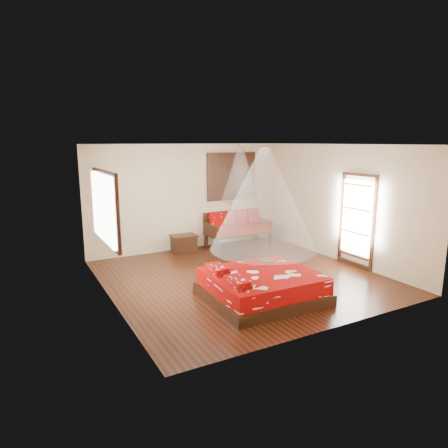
# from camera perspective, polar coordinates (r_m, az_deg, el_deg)

# --- Properties ---
(room) EXTENTS (5.54, 5.54, 2.84)m
(room) POSITION_cam_1_polar(r_m,az_deg,el_deg) (8.31, 2.54, 1.59)
(room) COLOR black
(room) RESTS_ON ground
(bed) EXTENTS (2.04, 1.85, 0.63)m
(bed) POSITION_cam_1_polar(r_m,az_deg,el_deg) (7.46, 5.31, -8.81)
(bed) COLOR black
(bed) RESTS_ON floor
(daybed) EXTENTS (1.81, 0.80, 0.95)m
(daybed) POSITION_cam_1_polar(r_m,az_deg,el_deg) (11.14, 1.91, -0.40)
(daybed) COLOR black
(daybed) RESTS_ON floor
(storage_chest) EXTENTS (0.67, 0.51, 0.45)m
(storage_chest) POSITION_cam_1_polar(r_m,az_deg,el_deg) (10.58, -5.76, -2.75)
(storage_chest) COLOR black
(storage_chest) RESTS_ON floor
(shutter_panel) EXTENTS (1.52, 0.06, 1.32)m
(shutter_panel) POSITION_cam_1_polar(r_m,az_deg,el_deg) (11.23, 1.09, 6.81)
(shutter_panel) COLOR black
(shutter_panel) RESTS_ON wall_back
(window_left) EXTENTS (0.10, 1.74, 1.34)m
(window_left) POSITION_cam_1_polar(r_m,az_deg,el_deg) (7.45, -16.42, 2.28)
(window_left) COLOR black
(window_left) RESTS_ON wall_left
(glazed_door) EXTENTS (0.08, 1.02, 2.16)m
(glazed_door) POSITION_cam_1_polar(r_m,az_deg,el_deg) (9.62, 18.43, 0.38)
(glazed_door) COLOR black
(glazed_door) RESTS_ON floor
(wine_tray) EXTENTS (0.30, 0.30, 0.24)m
(wine_tray) POSITION_cam_1_polar(r_m,az_deg,el_deg) (8.05, 6.04, -4.91)
(wine_tray) COLOR brown
(wine_tray) RESTS_ON bed
(mosquito_net_main) EXTENTS (1.91, 1.91, 1.80)m
(mosquito_net_main) POSITION_cam_1_polar(r_m,az_deg,el_deg) (7.07, 5.67, 3.44)
(mosquito_net_main) COLOR white
(mosquito_net_main) RESTS_ON ceiling
(mosquito_net_daybed) EXTENTS (1.03, 1.03, 1.50)m
(mosquito_net_daybed) POSITION_cam_1_polar(r_m,az_deg,el_deg) (10.82, 2.32, 7.15)
(mosquito_net_daybed) COLOR white
(mosquito_net_daybed) RESTS_ON ceiling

